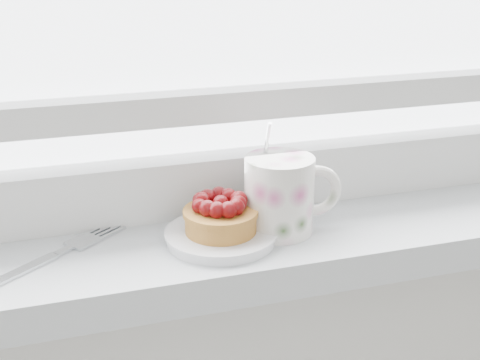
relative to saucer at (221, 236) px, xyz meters
name	(u,v)px	position (x,y,z in m)	size (l,w,h in m)	color
saucer	(221,236)	(0.00, 0.00, 0.00)	(0.12, 0.12, 0.01)	white
raspberry_tart	(221,214)	(0.00, 0.00, 0.03)	(0.08, 0.08, 0.04)	#975E21
floral_mug	(282,193)	(0.07, 0.01, 0.04)	(0.12, 0.09, 0.13)	silver
fork	(41,262)	(-0.19, 0.00, 0.00)	(0.19, 0.15, 0.00)	silver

